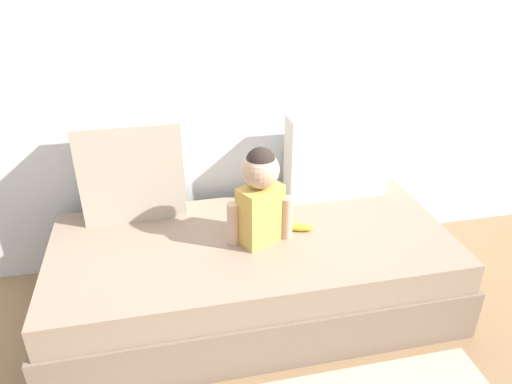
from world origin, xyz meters
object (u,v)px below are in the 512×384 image
throw_pillow_right (337,156)px  throw_pillow_left (132,170)px  banana (297,227)px  toddler (260,193)px  couch (253,273)px

throw_pillow_right → throw_pillow_left: bearing=180.0°
banana → throw_pillow_right: bearing=45.8°
throw_pillow_left → throw_pillow_right: 1.09m
banana → toddler: bearing=-166.9°
banana → throw_pillow_left: bearing=157.1°
couch → throw_pillow_left: 0.80m
couch → throw_pillow_right: (0.54, 0.35, 0.44)m
throw_pillow_left → banana: throw_pillow_left is taller
couch → throw_pillow_right: size_ratio=3.55×
throw_pillow_left → throw_pillow_right: throw_pillow_left is taller
toddler → throw_pillow_left: bearing=147.1°
throw_pillow_left → banana: (0.77, -0.33, -0.23)m
throw_pillow_right → banana: size_ratio=3.27×
toddler → banana: (0.20, 0.05, -0.23)m
couch → toddler: bearing=-35.8°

